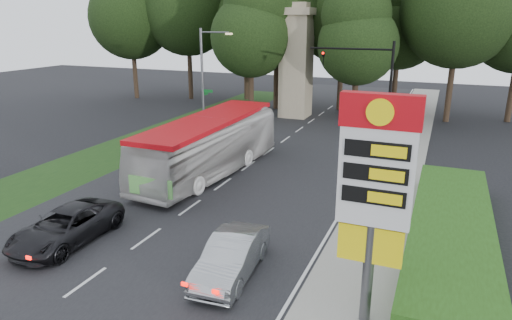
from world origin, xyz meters
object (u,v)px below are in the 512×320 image
at_px(monument, 296,60).
at_px(suv_charcoal, 66,226).
at_px(traffic_signal_mast, 372,77).
at_px(transit_bus, 210,146).
at_px(streetlight_signs, 205,75).
at_px(gas_station_pylon, 375,182).
at_px(sedan_silver, 231,256).

bearing_deg(monument, suv_charcoal, -91.67).
xyz_separation_m(traffic_signal_mast, suv_charcoal, (-8.48, -21.41, -3.98)).
relative_size(transit_bus, suv_charcoal, 2.39).
distance_m(traffic_signal_mast, suv_charcoal, 23.37).
height_order(monument, transit_bus, monument).
bearing_deg(streetlight_signs, gas_station_pylon, -51.04).
distance_m(traffic_signal_mast, streetlight_signs, 12.83).
height_order(transit_bus, suv_charcoal, transit_bus).
height_order(sedan_silver, suv_charcoal, sedan_silver).
distance_m(gas_station_pylon, suv_charcoal, 12.59).
distance_m(gas_station_pylon, traffic_signal_mast, 22.29).
bearing_deg(monument, transit_bus, -88.33).
bearing_deg(gas_station_pylon, traffic_signal_mast, 99.09).
bearing_deg(streetlight_signs, monument, 58.03).
relative_size(streetlight_signs, monument, 0.80).
xyz_separation_m(streetlight_signs, monument, (4.99, 7.99, 0.67)).
bearing_deg(sedan_silver, gas_station_pylon, -15.21).
height_order(monument, sedan_silver, monument).
bearing_deg(streetlight_signs, traffic_signal_mast, 8.92).
relative_size(gas_station_pylon, monument, 0.68).
relative_size(gas_station_pylon, transit_bus, 0.58).
height_order(traffic_signal_mast, sedan_silver, traffic_signal_mast).
xyz_separation_m(gas_station_pylon, transit_bus, (-10.69, 10.37, -2.79)).
xyz_separation_m(gas_station_pylon, suv_charcoal, (-12.00, 0.59, -3.75)).
bearing_deg(suv_charcoal, monument, 87.49).
distance_m(gas_station_pylon, sedan_silver, 6.12).
distance_m(streetlight_signs, sedan_silver, 22.58).
height_order(gas_station_pylon, sedan_silver, gas_station_pylon).
bearing_deg(suv_charcoal, sedan_silver, 1.54).
xyz_separation_m(gas_station_pylon, streetlight_signs, (-16.19, 20.01, -0.01)).
bearing_deg(monument, sedan_silver, -76.68).
relative_size(traffic_signal_mast, transit_bus, 0.60).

